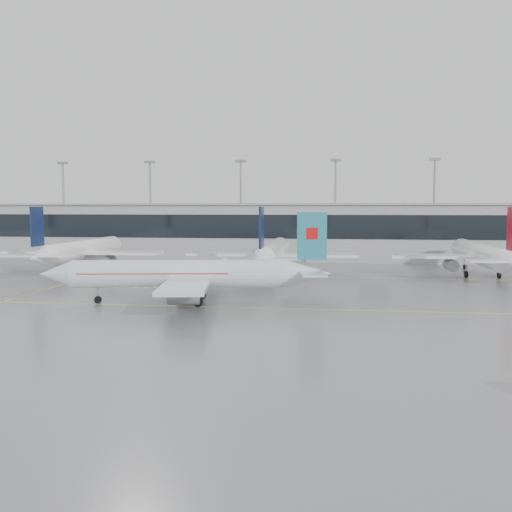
# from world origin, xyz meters

# --- Properties ---
(ground) EXTENTS (320.00, 320.00, 0.00)m
(ground) POSITION_xyz_m (0.00, 0.00, 0.00)
(ground) COLOR gray
(ground) RESTS_ON ground
(taxi_line_main) EXTENTS (120.00, 0.25, 0.01)m
(taxi_line_main) POSITION_xyz_m (0.00, 0.00, 0.01)
(taxi_line_main) COLOR yellow
(taxi_line_main) RESTS_ON ground
(taxi_line_north) EXTENTS (120.00, 0.25, 0.01)m
(taxi_line_north) POSITION_xyz_m (0.00, 30.00, 0.01)
(taxi_line_north) COLOR yellow
(taxi_line_north) RESTS_ON ground
(taxi_line_cross) EXTENTS (0.25, 60.00, 0.01)m
(taxi_line_cross) POSITION_xyz_m (-30.00, 15.00, 0.01)
(taxi_line_cross) COLOR yellow
(taxi_line_cross) RESTS_ON ground
(terminal) EXTENTS (180.00, 15.00, 12.00)m
(terminal) POSITION_xyz_m (0.00, 62.00, 6.00)
(terminal) COLOR #9D9DA1
(terminal) RESTS_ON ground
(terminal_glass) EXTENTS (180.00, 0.20, 5.00)m
(terminal_glass) POSITION_xyz_m (0.00, 54.45, 7.50)
(terminal_glass) COLOR black
(terminal_glass) RESTS_ON ground
(terminal_roof) EXTENTS (182.00, 16.00, 0.40)m
(terminal_roof) POSITION_xyz_m (0.00, 62.00, 12.20)
(terminal_roof) COLOR gray
(terminal_roof) RESTS_ON ground
(light_masts) EXTENTS (156.40, 1.00, 22.60)m
(light_masts) POSITION_xyz_m (0.00, 68.00, 13.34)
(light_masts) COLOR gray
(light_masts) RESTS_ON ground
(air_canada_jet) EXTENTS (35.55, 28.43, 11.07)m
(air_canada_jet) POSITION_xyz_m (-6.81, 2.28, 3.50)
(air_canada_jet) COLOR silver
(air_canada_jet) RESTS_ON ground
(parked_jet_b) EXTENTS (29.64, 36.96, 11.72)m
(parked_jet_b) POSITION_xyz_m (-35.00, 33.69, 3.71)
(parked_jet_b) COLOR white
(parked_jet_b) RESTS_ON ground
(parked_jet_c) EXTENTS (29.64, 36.96, 11.72)m
(parked_jet_c) POSITION_xyz_m (-0.00, 33.69, 3.71)
(parked_jet_c) COLOR white
(parked_jet_c) RESTS_ON ground
(parked_jet_d) EXTENTS (29.64, 36.96, 11.72)m
(parked_jet_d) POSITION_xyz_m (35.00, 33.69, 3.71)
(parked_jet_d) COLOR white
(parked_jet_d) RESTS_ON ground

